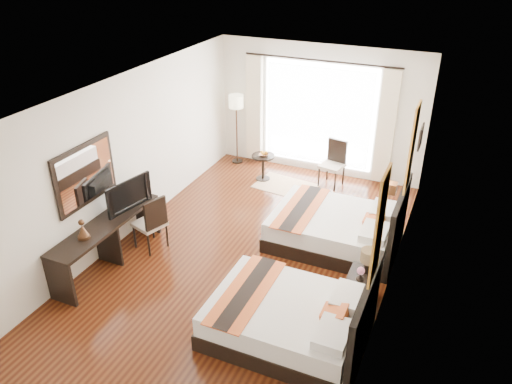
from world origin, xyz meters
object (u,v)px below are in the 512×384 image
at_px(nightstand, 362,288).
at_px(fruit_bowl, 264,155).
at_px(bed_near, 292,318).
at_px(window_chair, 332,172).
at_px(vase, 360,277).
at_px(floor_lamp, 236,106).
at_px(bed_far, 339,228).
at_px(desk_chair, 151,232).
at_px(table_lamp, 369,258).
at_px(television, 126,193).
at_px(console_desk, 108,243).
at_px(side_table, 263,167).

relative_size(nightstand, fruit_bowl, 2.53).
bearing_deg(bed_near, window_chair, 99.58).
xyz_separation_m(vase, floor_lamp, (-3.76, 3.90, 0.79)).
xyz_separation_m(bed_far, nightstand, (0.72, -1.35, -0.06)).
height_order(bed_near, vase, bed_near).
height_order(bed_near, fruit_bowl, bed_near).
distance_m(bed_near, desk_chair, 3.07).
bearing_deg(nightstand, table_lamp, 53.92).
bearing_deg(desk_chair, television, 31.78).
distance_m(nightstand, floor_lamp, 5.41).
height_order(table_lamp, vase, table_lamp).
bearing_deg(window_chair, console_desk, -19.71).
bearing_deg(nightstand, bed_near, -123.13).
bearing_deg(bed_far, table_lamp, -59.69).
xyz_separation_m(nightstand, television, (-3.94, -0.12, 0.76)).
bearing_deg(side_table, bed_far, -39.45).
relative_size(bed_far, console_desk, 0.97).
height_order(side_table, fruit_bowl, fruit_bowl).
relative_size(nightstand, window_chair, 0.53).
distance_m(bed_far, side_table, 2.78).
relative_size(nightstand, side_table, 0.91).
bearing_deg(side_table, fruit_bowl, -51.80).
bearing_deg(window_chair, bed_near, 21.14).
distance_m(console_desk, television, 0.84).
xyz_separation_m(bed_near, floor_lamp, (-3.09, 4.77, 1.05)).
bearing_deg(fruit_bowl, console_desk, -106.50).
relative_size(table_lamp, fruit_bowl, 1.89).
distance_m(nightstand, console_desk, 4.02).
relative_size(bed_far, desk_chair, 2.16).
bearing_deg(bed_near, television, 164.06).
xyz_separation_m(vase, console_desk, (-3.94, -0.49, -0.18)).
distance_m(vase, floor_lamp, 5.47).
distance_m(bed_far, console_desk, 3.82).
distance_m(nightstand, vase, 0.36).
xyz_separation_m(bed_far, vase, (0.71, -1.53, 0.25)).
xyz_separation_m(desk_chair, side_table, (0.71, 3.15, -0.02)).
xyz_separation_m(table_lamp, television, (-3.97, -0.17, 0.25)).
bearing_deg(console_desk, table_lamp, 10.27).
xyz_separation_m(nightstand, floor_lamp, (-3.78, 3.72, 1.10)).
xyz_separation_m(console_desk, fruit_bowl, (1.11, 3.76, 0.21)).
distance_m(side_table, window_chair, 1.47).
height_order(fruit_bowl, window_chair, window_chair).
xyz_separation_m(nightstand, vase, (-0.02, -0.18, 0.31)).
bearing_deg(floor_lamp, table_lamp, -43.85).
distance_m(table_lamp, console_desk, 4.08).
xyz_separation_m(floor_lamp, fruit_bowl, (0.93, -0.63, -0.76)).
relative_size(nightstand, floor_lamp, 0.32).
relative_size(bed_far, side_table, 3.76).
height_order(bed_near, bed_far, bed_far).
height_order(nightstand, window_chair, window_chair).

